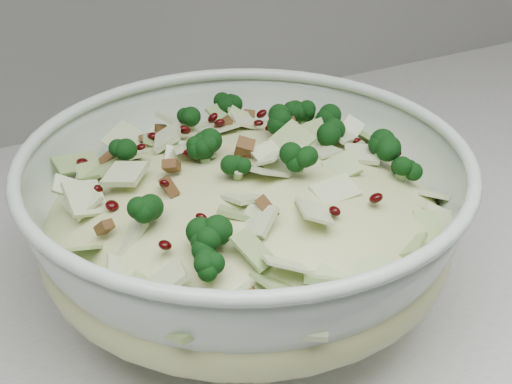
# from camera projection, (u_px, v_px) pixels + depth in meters

# --- Properties ---
(mixing_bowl) EXTENTS (0.44, 0.44, 0.14)m
(mixing_bowl) POSITION_uv_depth(u_px,v_px,m) (246.00, 225.00, 0.56)
(mixing_bowl) COLOR silver
(mixing_bowl) RESTS_ON counter
(salad) EXTENTS (0.39, 0.39, 0.14)m
(salad) POSITION_uv_depth(u_px,v_px,m) (245.00, 201.00, 0.54)
(salad) COLOR #C8CF8E
(salad) RESTS_ON mixing_bowl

